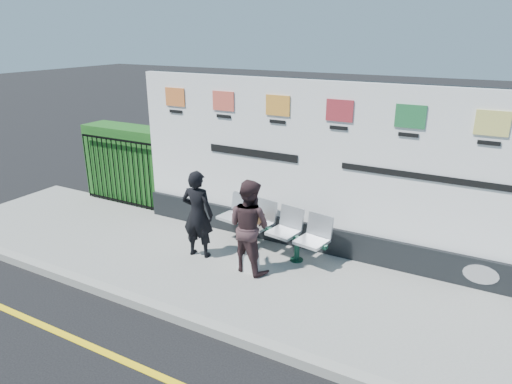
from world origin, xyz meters
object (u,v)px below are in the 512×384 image
bench (270,239)px  woman_left (198,214)px  billboard (337,183)px  woman_right (249,226)px

bench → woman_left: woman_left is taller
billboard → bench: 1.55m
woman_left → woman_right: (1.03, -0.02, 0.00)m
billboard → bench: bearing=-152.9°
woman_right → bench: bearing=-78.9°
woman_left → billboard: bearing=-156.9°
billboard → woman_left: size_ratio=5.13×
woman_left → woman_right: woman_right is taller
woman_left → woman_right: 1.03m
bench → woman_right: 0.93m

